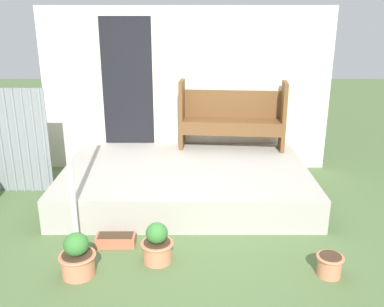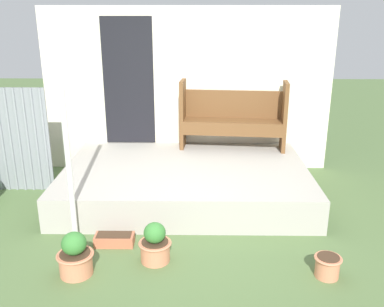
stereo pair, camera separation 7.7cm
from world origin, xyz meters
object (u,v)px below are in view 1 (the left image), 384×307
at_px(bench, 231,115).
at_px(flower_pot_middle, 156,245).
at_px(support_post, 67,151).
at_px(flower_pot_right, 329,264).
at_px(flower_pot_left, 77,257).
at_px(planter_box_rect, 115,240).

relative_size(bench, flower_pot_middle, 3.77).
relative_size(support_post, flower_pot_middle, 4.92).
bearing_deg(flower_pot_middle, flower_pot_right, -8.51).
bearing_deg(flower_pot_right, support_post, 165.31).
xyz_separation_m(support_post, flower_pot_middle, (0.98, -0.45, -0.89)).
bearing_deg(flower_pot_right, flower_pot_left, 179.79).
bearing_deg(planter_box_rect, flower_pot_left, -116.37).
distance_m(flower_pot_left, planter_box_rect, 0.65).
distance_m(flower_pot_left, flower_pot_right, 2.52).
bearing_deg(flower_pot_right, flower_pot_middle, 171.49).
relative_size(support_post, flower_pot_right, 7.89).
relative_size(support_post, flower_pot_left, 4.69).
relative_size(flower_pot_right, planter_box_rect, 0.62).
relative_size(flower_pot_middle, flower_pot_right, 1.60).
distance_m(support_post, flower_pot_right, 2.97).
xyz_separation_m(support_post, flower_pot_left, (0.20, -0.70, -0.89)).
xyz_separation_m(bench, planter_box_rect, (-1.49, -2.27, -0.91)).
distance_m(bench, flower_pot_left, 3.43).
bearing_deg(bench, flower_pot_middle, -105.82).
distance_m(support_post, planter_box_rect, 1.14).
height_order(support_post, planter_box_rect, support_post).
bearing_deg(flower_pot_middle, planter_box_rect, 147.66).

